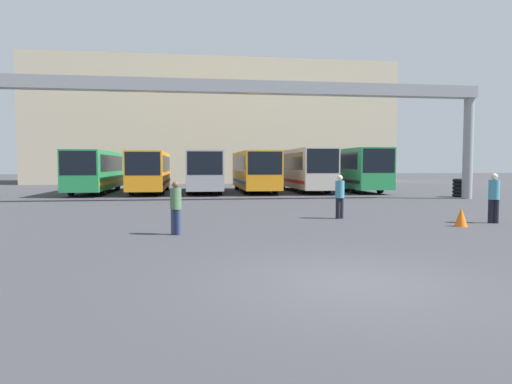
# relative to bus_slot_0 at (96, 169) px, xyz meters

# --- Properties ---
(ground_plane) EXTENTS (200.00, 200.00, 0.00)m
(ground_plane) POSITION_rel_bus_slot_0_xyz_m (9.91, -27.62, -1.78)
(ground_plane) COLOR #38383D
(building_backdrop) EXTENTS (41.57, 12.00, 13.95)m
(building_backdrop) POSITION_rel_bus_slot_0_xyz_m (9.91, 20.98, 5.20)
(building_backdrop) COLOR beige
(building_backdrop) RESTS_ON ground
(overhead_gantry) EXTENTS (28.74, 0.80, 6.88)m
(overhead_gantry) POSITION_rel_bus_slot_0_xyz_m (9.91, -9.23, 4.00)
(overhead_gantry) COLOR gray
(overhead_gantry) RESTS_ON ground
(bus_slot_0) EXTENTS (2.45, 10.99, 3.08)m
(bus_slot_0) POSITION_rel_bus_slot_0_xyz_m (0.00, 0.00, 0.00)
(bus_slot_0) COLOR #268C4C
(bus_slot_0) RESTS_ON ground
(bus_slot_1) EXTENTS (2.45, 11.25, 3.04)m
(bus_slot_1) POSITION_rel_bus_slot_0_xyz_m (3.96, 0.13, -0.03)
(bus_slot_1) COLOR orange
(bus_slot_1) RESTS_ON ground
(bus_slot_2) EXTENTS (2.53, 10.21, 3.08)m
(bus_slot_2) POSITION_rel_bus_slot_0_xyz_m (7.93, -0.39, -0.00)
(bus_slot_2) COLOR #999EA5
(bus_slot_2) RESTS_ON ground
(bus_slot_3) EXTENTS (2.54, 10.29, 3.08)m
(bus_slot_3) POSITION_rel_bus_slot_0_xyz_m (11.89, -0.35, -0.00)
(bus_slot_3) COLOR orange
(bus_slot_3) RESTS_ON ground
(bus_slot_4) EXTENTS (2.46, 11.06, 3.29)m
(bus_slot_4) POSITION_rel_bus_slot_0_xyz_m (15.85, 0.04, 0.11)
(bus_slot_4) COLOR beige
(bus_slot_4) RESTS_ON ground
(bus_slot_5) EXTENTS (2.53, 10.35, 3.32)m
(bus_slot_5) POSITION_rel_bus_slot_0_xyz_m (19.82, -0.32, 0.13)
(bus_slot_5) COLOR #268C4C
(bus_slot_5) RESTS_ON ground
(pedestrian_near_center) EXTENTS (0.34, 0.34, 1.62)m
(pedestrian_near_center) POSITION_rel_bus_slot_0_xyz_m (6.59, -21.50, -0.92)
(pedestrian_near_center) COLOR navy
(pedestrian_near_center) RESTS_ON ground
(pedestrian_mid_left) EXTENTS (0.37, 0.37, 1.80)m
(pedestrian_mid_left) POSITION_rel_bus_slot_0_xyz_m (17.85, -20.33, -0.82)
(pedestrian_mid_left) COLOR black
(pedestrian_mid_left) RESTS_ON ground
(pedestrian_mid_right) EXTENTS (0.35, 0.35, 1.70)m
(pedestrian_mid_right) POSITION_rel_bus_slot_0_xyz_m (12.80, -18.21, -0.87)
(pedestrian_mid_right) COLOR black
(pedestrian_mid_right) RESTS_ON ground
(traffic_cone) EXTENTS (0.43, 0.43, 0.66)m
(traffic_cone) POSITION_rel_bus_slot_0_xyz_m (16.19, -20.97, -1.45)
(traffic_cone) COLOR orange
(traffic_cone) RESTS_ON ground
(tire_stack) EXTENTS (1.04, 1.04, 1.20)m
(tire_stack) POSITION_rel_bus_slot_0_xyz_m (24.41, -7.89, -1.18)
(tire_stack) COLOR black
(tire_stack) RESTS_ON ground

